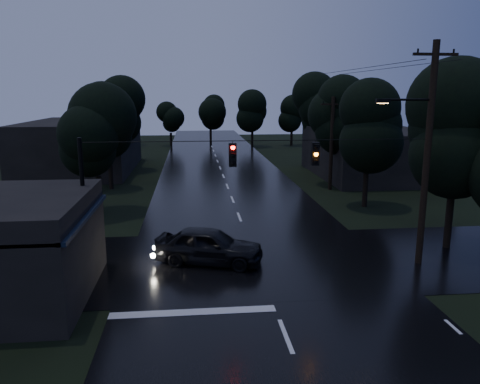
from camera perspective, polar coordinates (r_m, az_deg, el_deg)
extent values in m
cube|color=black|center=(39.60, -1.55, 0.65)|extent=(12.00, 120.00, 0.02)
cube|color=black|center=(22.32, 2.02, -8.44)|extent=(60.00, 9.00, 0.02)
cube|color=black|center=(19.62, -26.89, -2.86)|extent=(6.00, 7.00, 0.12)
cube|color=black|center=(18.75, -18.30, -2.80)|extent=(0.30, 7.00, 0.15)
cylinder|color=black|center=(16.56, -20.79, -11.15)|extent=(0.10, 0.10, 3.00)
cylinder|color=black|center=(22.07, -16.89, -5.10)|extent=(0.10, 0.10, 3.00)
cube|color=#FFB266|center=(17.55, -19.33, -6.25)|extent=(0.06, 1.60, 0.50)
cube|color=#FFB266|center=(20.07, -17.59, -3.86)|extent=(0.06, 1.20, 0.50)
cube|color=black|center=(46.28, 15.65, 4.63)|extent=(10.00, 14.00, 4.40)
cube|color=black|center=(50.23, -18.69, 5.33)|extent=(10.00, 16.00, 5.00)
cylinder|color=black|center=(22.47, 21.84, 4.01)|extent=(0.30, 0.30, 10.00)
cube|color=black|center=(22.35, 22.75, 15.23)|extent=(2.00, 0.12, 0.12)
cylinder|color=black|center=(21.80, 19.75, 10.55)|extent=(2.20, 0.10, 0.10)
cube|color=black|center=(21.36, 17.04, 10.57)|extent=(0.60, 0.25, 0.18)
cube|color=#FFB266|center=(21.36, 17.02, 10.30)|extent=(0.45, 0.18, 0.03)
cylinder|color=black|center=(38.60, 11.09, 5.77)|extent=(0.30, 0.30, 7.50)
cube|color=black|center=(38.40, 11.28, 10.45)|extent=(2.00, 0.12, 0.12)
cylinder|color=black|center=(20.80, -18.46, -1.95)|extent=(0.18, 0.18, 6.00)
cylinder|color=black|center=(20.03, 2.53, 6.28)|extent=(15.00, 0.03, 0.03)
cube|color=black|center=(19.95, -0.91, 4.54)|extent=(0.32, 0.25, 1.00)
sphere|color=#FF0C07|center=(19.81, -0.87, 4.48)|extent=(0.18, 0.18, 0.18)
cube|color=black|center=(20.58, 9.16, 4.62)|extent=(0.32, 0.25, 1.00)
sphere|color=orange|center=(20.44, 9.27, 4.56)|extent=(0.18, 0.18, 0.18)
cylinder|color=black|center=(26.06, 24.09, -3.26)|extent=(0.36, 0.36, 2.80)
sphere|color=black|center=(25.44, 24.74, 4.15)|extent=(4.48, 4.48, 4.48)
sphere|color=black|center=(25.33, 24.98, 6.84)|extent=(4.48, 4.48, 4.48)
sphere|color=black|center=(25.27, 25.22, 9.54)|extent=(4.48, 4.48, 4.48)
cylinder|color=black|center=(31.99, -16.72, -0.35)|extent=(0.36, 0.36, 2.45)
sphere|color=black|center=(31.51, -17.05, 4.94)|extent=(3.92, 3.92, 3.92)
sphere|color=black|center=(31.41, -17.16, 6.84)|extent=(3.92, 3.92, 3.92)
sphere|color=black|center=(31.34, -17.28, 8.75)|extent=(3.92, 3.92, 3.92)
cylinder|color=black|center=(39.81, -15.49, 2.20)|extent=(0.36, 0.36, 2.62)
sphere|color=black|center=(39.42, -15.74, 6.77)|extent=(4.20, 4.20, 4.20)
sphere|color=black|center=(39.34, -15.84, 8.40)|extent=(4.20, 4.20, 4.20)
sphere|color=black|center=(39.30, -15.93, 10.04)|extent=(4.20, 4.20, 4.20)
cylinder|color=black|center=(49.66, -14.32, 4.24)|extent=(0.36, 0.36, 2.80)
sphere|color=black|center=(49.34, -14.52, 8.16)|extent=(4.48, 4.48, 4.48)
sphere|color=black|center=(49.28, -14.59, 9.55)|extent=(4.48, 4.48, 4.48)
sphere|color=black|center=(49.26, -14.67, 10.94)|extent=(4.48, 4.48, 4.48)
cylinder|color=black|center=(33.57, 15.02, 0.47)|extent=(0.36, 0.36, 2.62)
sphere|color=black|center=(33.11, 15.32, 5.88)|extent=(4.20, 4.20, 4.20)
sphere|color=black|center=(33.01, 15.43, 7.82)|extent=(4.20, 4.20, 4.20)
sphere|color=black|center=(32.96, 15.54, 9.77)|extent=(4.20, 4.20, 4.20)
cylinder|color=black|center=(41.18, 11.89, 2.82)|extent=(0.36, 0.36, 2.80)
sphere|color=black|center=(40.79, 12.10, 7.54)|extent=(4.48, 4.48, 4.48)
sphere|color=black|center=(40.72, 12.17, 9.22)|extent=(4.48, 4.48, 4.48)
sphere|color=black|center=(40.69, 12.25, 10.91)|extent=(4.48, 4.48, 4.48)
cylinder|color=black|center=(50.84, 9.14, 4.73)|extent=(0.36, 0.36, 2.97)
sphere|color=black|center=(50.52, 9.27, 8.80)|extent=(4.76, 4.76, 4.76)
sphere|color=black|center=(50.47, 9.32, 10.25)|extent=(4.76, 4.76, 4.76)
sphere|color=black|center=(50.45, 9.37, 11.69)|extent=(4.76, 4.76, 4.76)
imported|color=black|center=(21.86, -3.79, -6.54)|extent=(5.36, 3.38, 1.70)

